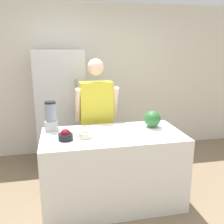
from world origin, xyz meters
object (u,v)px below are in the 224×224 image
at_px(bowl_cream, 85,134).
at_px(blender, 51,117).
at_px(watermelon, 152,119).
at_px(person, 97,119).
at_px(refrigerator, 61,108).
at_px(bowl_cherries, 66,136).

relative_size(bowl_cream, blender, 0.40).
bearing_deg(watermelon, blender, 172.21).
relative_size(person, watermelon, 8.40).
xyz_separation_m(watermelon, bowl_cream, (-0.85, -0.18, -0.07)).
height_order(watermelon, blender, blender).
distance_m(bowl_cream, blender, 0.52).
bearing_deg(refrigerator, bowl_cream, -80.06).
xyz_separation_m(bowl_cherries, blender, (-0.16, 0.37, 0.12)).
distance_m(person, watermelon, 0.83).
distance_m(refrigerator, watermelon, 1.64).
xyz_separation_m(bowl_cream, blender, (-0.37, 0.35, 0.12)).
height_order(refrigerator, blender, refrigerator).
bearing_deg(bowl_cherries, person, 59.17).
height_order(person, blender, person).
distance_m(watermelon, bowl_cream, 0.87).
height_order(person, watermelon, person).
relative_size(watermelon, bowl_cherries, 1.31).
relative_size(watermelon, bowl_cream, 1.44).
relative_size(watermelon, blender, 0.57).
xyz_separation_m(watermelon, bowl_cherries, (-1.06, -0.20, -0.07)).
bearing_deg(blender, bowl_cream, -43.24).
bearing_deg(refrigerator, blender, -96.74).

